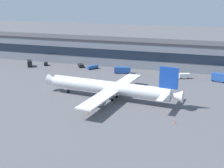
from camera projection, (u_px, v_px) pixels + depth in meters
ground_plane at (103, 98)px, 125.79m from camera, size 600.00×600.00×0.00m
terminal_building at (140, 53)px, 179.37m from camera, size 203.88×17.56×14.96m
airliner at (111, 88)px, 122.99m from camera, size 57.84×49.84×15.12m
fuel_truck at (123, 70)px, 163.85m from camera, size 8.83×4.74×3.35m
pushback_tractor at (81, 65)px, 177.50m from camera, size 4.96×5.40×1.75m
belt_loader at (92, 67)px, 173.21m from camera, size 5.24×6.42×1.95m
baggage_tug at (46, 64)px, 181.99m from camera, size 3.41×4.12×1.85m
catering_truck at (219, 77)px, 147.89m from camera, size 7.65×4.84×4.15m
stair_truck at (30, 63)px, 179.11m from camera, size 5.45×6.28×3.55m
crew_van at (184, 76)px, 153.75m from camera, size 5.65×4.11×2.55m
traffic_cone_0 at (175, 123)px, 100.73m from camera, size 0.58×0.58×0.73m
traffic_cone_1 at (88, 113)px, 108.64m from camera, size 0.48×0.48×0.60m
traffic_cone_2 at (93, 109)px, 112.25m from camera, size 0.49×0.49×0.61m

